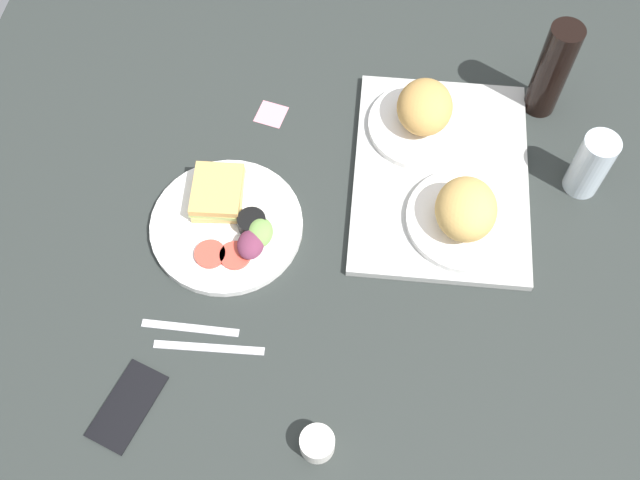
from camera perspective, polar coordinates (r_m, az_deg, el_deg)
ground_plane at (r=138.79cm, az=-1.09°, el=-0.19°), size 190.00×150.00×3.00cm
serving_tray at (r=145.42cm, az=9.18°, el=4.88°), size 47.01×35.79×1.60cm
bread_plate_near at (r=147.56cm, az=7.87°, el=9.52°), size 20.56×20.56×9.84cm
bread_plate_far at (r=136.17cm, az=11.03°, el=2.04°), size 21.57×21.57×10.08cm
plate_with_salad at (r=138.12cm, az=-6.98°, el=1.33°), size 28.13×28.13×5.40cm
drinking_glass at (r=146.23cm, az=19.94°, el=5.43°), size 6.61×6.61×13.88cm
soda_bottle at (r=152.79cm, az=17.29°, el=12.26°), size 6.40×6.40×21.43cm
espresso_cup at (r=122.07cm, az=-0.22°, el=-15.25°), size 5.60×5.60×4.00cm
fork at (r=131.68cm, az=-9.86°, el=-6.60°), size 2.13×17.04×0.50cm
knife at (r=129.87cm, az=-8.46°, el=-8.10°), size 3.02×19.05×0.50cm
cell_phone at (r=129.17cm, az=-14.49°, el=-12.12°), size 15.89×11.15×0.80cm
sticky_note at (r=153.34cm, az=-3.74°, el=9.54°), size 6.51×6.51×0.12cm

